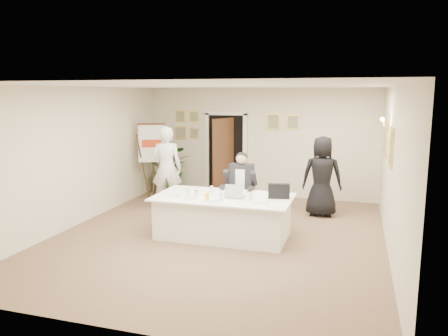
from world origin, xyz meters
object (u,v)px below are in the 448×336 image
oj_glass (207,197)px  laptop_bag (279,191)px  seated_man (241,188)px  laptop (236,190)px  potted_palm (170,169)px  conference_table (223,216)px  flip_chart (152,165)px  standing_woman (322,176)px  steel_jug (196,193)px  standing_man (167,168)px  paper_stack (260,202)px

oj_glass → laptop_bag: bearing=24.2°
seated_man → laptop: size_ratio=4.11×
seated_man → potted_palm: seated_man is taller
potted_palm → laptop_bag: potted_palm is taller
conference_table → seated_man: 0.98m
conference_table → laptop: bearing=4.0°
flip_chart → oj_glass: 3.68m
laptop → standing_woman: bearing=56.2°
laptop_bag → steel_jug: 1.52m
standing_man → laptop_bag: 3.22m
standing_man → seated_man: bearing=146.7°
flip_chart → paper_stack: flip_chart is taller
laptop → steel_jug: 0.74m
standing_woman → oj_glass: (-1.82, -2.38, -0.04)m
potted_palm → oj_glass: 4.20m
flip_chart → standing_man: standing_man is taller
seated_man → standing_man: standing_man is taller
steel_jug → paper_stack: bearing=-5.4°
conference_table → oj_glass: oj_glass is taller
standing_woman → oj_glass: size_ratio=13.56×
standing_woman → potted_palm: bearing=-17.4°
flip_chart → paper_stack: size_ratio=6.42×
standing_woman → paper_stack: standing_woman is taller
steel_jug → conference_table: bearing=17.4°
laptop_bag → steel_jug: bearing=179.9°
seated_man → laptop: (0.14, -0.89, 0.16)m
standing_man → standing_woman: 3.53m
conference_table → standing_woman: 2.62m
laptop → potted_palm: bearing=132.8°
conference_table → standing_woman: (1.64, 1.99, 0.49)m
flip_chart → laptop: 3.69m
standing_woman → steel_jug: 3.01m
standing_man → oj_glass: 2.61m
seated_man → steel_jug: 1.21m
standing_woman → oj_glass: standing_woman is taller
seated_man → steel_jug: seated_man is taller
potted_palm → laptop_bag: size_ratio=3.34×
potted_palm → steel_jug: bearing=-58.7°
seated_man → potted_palm: bearing=138.8°
flip_chart → steel_jug: bearing=-49.7°
standing_woman → paper_stack: bearing=66.3°
flip_chart → potted_palm: size_ratio=1.45×
seated_man → laptop: seated_man is taller
flip_chart → laptop: flip_chart is taller
conference_table → steel_jug: steel_jug is taller
flip_chart → standing_man: size_ratio=0.98×
conference_table → laptop_bag: laptop_bag is taller
standing_woman → steel_jug: size_ratio=16.03×
oj_glass → steel_jug: (-0.30, 0.25, -0.01)m
oj_glass → potted_palm: bearing=123.1°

